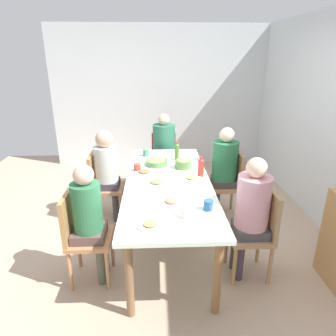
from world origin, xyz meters
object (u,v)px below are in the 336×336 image
(person_0, at_px, (89,215))
(plate_3, at_px, (144,172))
(person_1, at_px, (224,165))
(person_2, at_px, (251,208))
(bowl_1, at_px, (157,162))
(cup_1, at_px, (208,205))
(chair_2, at_px, (258,228))
(chair_4, at_px, (164,158))
(chair_3, at_px, (101,183))
(person_3, at_px, (107,167))
(cup_3, at_px, (137,167))
(dining_table, at_px, (168,187))
(plate_1, at_px, (192,178))
(cup_0, at_px, (146,153))
(bowl_0, at_px, (183,163))
(person_4, at_px, (164,146))
(cup_2, at_px, (185,213))
(bottle_1, at_px, (201,168))
(chair_0, at_px, (81,233))
(plate_4, at_px, (150,225))
(bottle_0, at_px, (177,152))
(plate_2, at_px, (172,202))
(chair_1, at_px, (230,181))
(plate_0, at_px, (156,183))

(person_0, distance_m, plate_3, 0.95)
(person_1, height_order, person_2, same)
(bowl_1, distance_m, cup_1, 1.26)
(chair_2, relative_size, chair_4, 1.00)
(person_2, xyz_separation_m, chair_3, (-1.16, -1.59, -0.22))
(person_3, xyz_separation_m, cup_3, (0.26, 0.40, 0.09))
(dining_table, xyz_separation_m, plate_3, (-0.23, -0.27, 0.09))
(plate_1, relative_size, bowl_1, 0.87)
(cup_0, bearing_deg, bowl_0, 43.42)
(plate_1, xyz_separation_m, bowl_1, (-0.49, -0.39, 0.03))
(person_0, bearing_deg, bowl_0, 135.72)
(chair_3, distance_m, person_4, 1.23)
(cup_2, bearing_deg, chair_2, 106.50)
(chair_2, height_order, bottle_1, bottle_1)
(chair_0, xyz_separation_m, chair_2, (0.00, 1.68, 0.00))
(person_0, distance_m, plate_4, 0.67)
(person_0, bearing_deg, chair_0, -90.00)
(chair_2, bearing_deg, bottle_0, -151.43)
(cup_2, distance_m, bottle_0, 1.49)
(chair_2, height_order, bowl_0, chair_2)
(dining_table, bearing_deg, plate_2, 1.20)
(chair_2, height_order, person_4, person_4)
(person_0, bearing_deg, chair_1, 126.15)
(person_4, height_order, bowl_1, person_4)
(chair_0, height_order, chair_2, same)
(chair_3, bearing_deg, bottle_0, 96.61)
(person_4, relative_size, plate_4, 5.95)
(plate_2, relative_size, bottle_1, 1.01)
(person_2, relative_size, plate_2, 5.23)
(bowl_0, relative_size, cup_2, 1.78)
(chair_4, bearing_deg, plate_4, -4.20)
(cup_0, bearing_deg, cup_1, 20.87)
(dining_table, xyz_separation_m, chair_1, (-0.58, 0.84, -0.19))
(chair_2, height_order, cup_3, chair_2)
(plate_3, height_order, bowl_0, bowl_0)
(plate_2, relative_size, cup_1, 1.96)
(chair_3, distance_m, bottle_1, 1.35)
(person_0, distance_m, chair_2, 1.60)
(person_2, bearing_deg, cup_3, -129.28)
(person_0, height_order, cup_3, person_0)
(chair_1, bearing_deg, cup_1, -22.27)
(plate_2, distance_m, plate_3, 0.81)
(plate_0, relative_size, cup_1, 1.94)
(chair_1, bearing_deg, plate_4, -34.10)
(plate_0, xyz_separation_m, cup_2, (0.71, 0.24, 0.03))
(dining_table, height_order, bottle_1, bottle_1)
(plate_1, bearing_deg, chair_3, -116.60)
(chair_4, distance_m, cup_2, 2.35)
(bottle_1, bearing_deg, person_3, -112.96)
(plate_2, bearing_deg, cup_1, 65.82)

